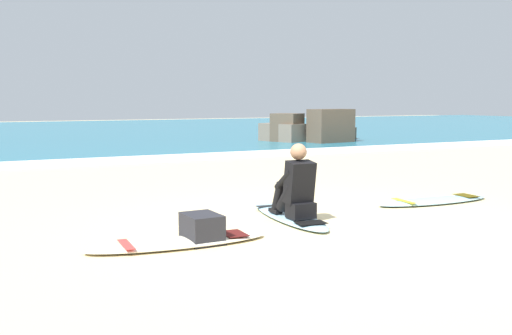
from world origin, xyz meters
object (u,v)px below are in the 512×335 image
surfer_seated (296,189)px  surfboard_spare_near (179,242)px  surfboard_main (289,216)px  surfboard_spare_far (434,201)px  beach_bag (202,228)px

surfer_seated → surfboard_spare_near: 1.86m
surfboard_main → surfboard_spare_far: same height
surfer_seated → surfboard_spare_near: size_ratio=0.46×
surfer_seated → surfboard_spare_far: 2.65m
surfboard_main → beach_bag: 1.69m
surfboard_spare_far → beach_bag: 4.15m
surfboard_spare_near → surfboard_spare_far: bearing=9.7°
surfboard_main → surfboard_spare_near: size_ratio=1.04×
surfboard_spare_far → beach_bag: (-4.09, -0.73, 0.12)m
surfer_seated → surfboard_spare_far: bearing=5.7°
surfer_seated → surfboard_spare_near: surfer_seated is taller
surfboard_main → surfer_seated: size_ratio=2.25×
surfer_seated → surfboard_spare_near: (-1.76, -0.48, -0.40)m
surfboard_main → surfboard_spare_far: size_ratio=1.04×
beach_bag → surfer_seated: bearing=17.6°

